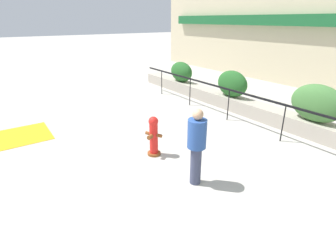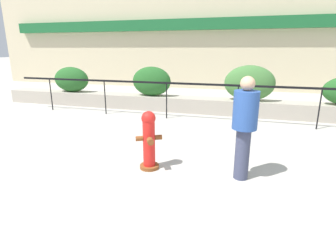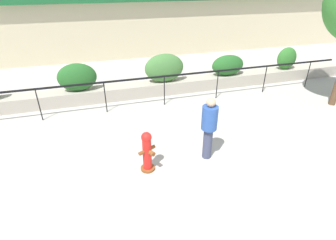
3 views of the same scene
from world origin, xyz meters
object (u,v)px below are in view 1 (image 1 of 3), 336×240
Objects in this scene: pedestrian at (197,143)px; hedge_bush_0 at (181,72)px; hedge_bush_1 at (232,84)px; hedge_bush_2 at (317,103)px; fire_hydrant at (154,136)px.

hedge_bush_0 is at bearing 144.91° from pedestrian.
hedge_bush_1 is 3.34m from hedge_bush_2.
hedge_bush_2 is 4.58m from pedestrian.
pedestrian is at bearing 2.31° from fire_hydrant.
hedge_bush_1 is 0.81× the size of pedestrian.
pedestrian reaches higher than hedge_bush_0.
hedge_bush_1 is 0.89× the size of hedge_bush_2.
hedge_bush_0 is 7.96m from pedestrian.
hedge_bush_1 is at bearing 0.00° from hedge_bush_0.
hedge_bush_2 is at bearing 0.00° from hedge_bush_1.
hedge_bush_2 is (3.34, 0.00, 0.05)m from hedge_bush_1.
hedge_bush_1 is at bearing 124.99° from pedestrian.
fire_hydrant is (1.58, -4.64, -0.46)m from hedge_bush_1.
hedge_bush_0 is 6.65m from hedge_bush_2.
fire_hydrant is at bearing -43.52° from hedge_bush_0.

